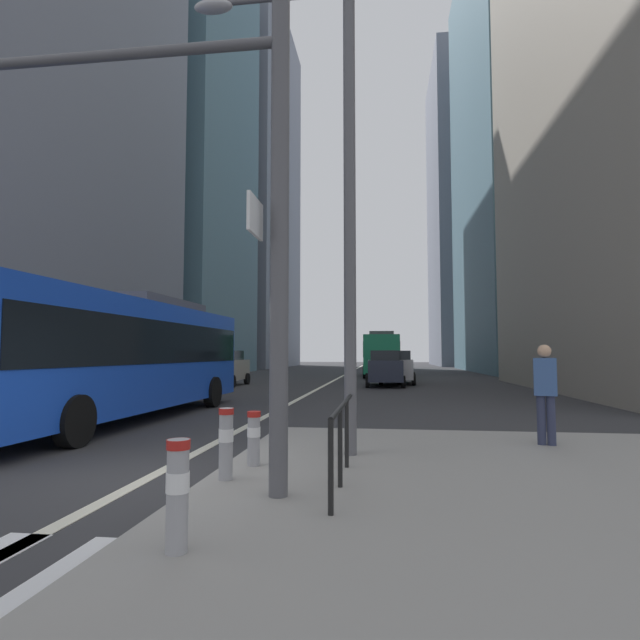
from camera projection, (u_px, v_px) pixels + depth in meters
name	position (u px, v px, depth m)	size (l,w,h in m)	color
ground_plane	(323.00, 387.00, 27.09)	(160.00, 160.00, 0.00)	#303033
median_island	(580.00, 506.00, 5.61)	(9.00, 10.00, 0.15)	gray
lane_centre_line	(339.00, 378.00, 36.99)	(0.20, 80.00, 0.01)	beige
office_tower_left_mid	(173.00, 136.00, 46.60)	(12.20, 16.12, 43.88)	slate
office_tower_left_far	(241.00, 191.00, 68.77)	(12.68, 22.59, 47.92)	slate
office_tower_right_mid	(519.00, 150.00, 50.85)	(10.38, 23.68, 44.69)	slate
office_tower_right_far	(473.00, 214.00, 77.13)	(12.37, 19.31, 46.31)	slate
city_bus_blue_oncoming	(122.00, 351.00, 13.41)	(2.85, 11.49, 3.40)	blue
city_bus_red_receding	(382.00, 353.00, 39.52)	(2.72, 10.70, 3.40)	#198456
city_bus_red_distant	(386.00, 353.00, 62.32)	(2.72, 10.87, 3.40)	#198456
car_oncoming_mid	(224.00, 368.00, 27.95)	(2.07, 4.06, 1.94)	#B2A899
car_receding_near	(398.00, 367.00, 29.63)	(2.20, 4.41, 1.94)	silver
car_receding_far	(384.00, 368.00, 27.54)	(2.17, 4.63, 1.94)	#232838
traffic_signal_gantry	(131.00, 166.00, 6.23)	(5.71, 0.65, 6.00)	#515156
street_lamp_post	(349.00, 144.00, 8.42)	(5.50, 0.32, 8.00)	#56565B
bollard_left	(178.00, 489.00, 4.14)	(0.20, 0.20, 0.91)	#99999E
bollard_right	(226.00, 440.00, 6.52)	(0.20, 0.20, 0.91)	#99999E
bollard_back	(254.00, 435.00, 7.33)	(0.20, 0.20, 0.78)	#99999E
pedestrian_railing	(344.00, 423.00, 6.70)	(0.06, 3.28, 0.98)	black
pedestrian_waiting	(545.00, 388.00, 9.01)	(0.43, 0.32, 1.78)	#2D334C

